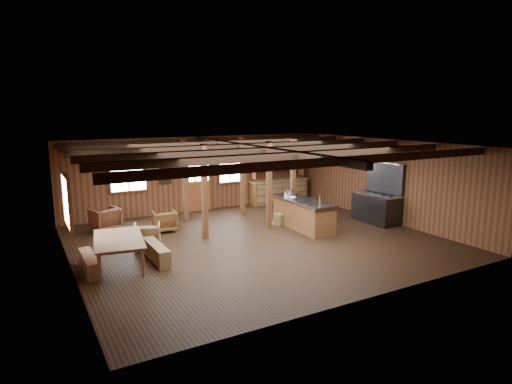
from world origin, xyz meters
TOP-DOWN VIEW (x-y plane):
  - room at (0.00, 0.00)m, footprint 10.04×9.04m
  - ceiling_joists at (0.00, 0.18)m, footprint 9.80×8.82m
  - timber_posts at (0.52, 2.08)m, footprint 3.95×2.35m
  - back_door at (0.00, 4.45)m, footprint 1.02×0.08m
  - window_back_left at (-2.60, 4.46)m, footprint 1.32×0.06m
  - window_back_right at (1.30, 4.46)m, footprint 1.02×0.06m
  - window_left at (-4.96, 0.50)m, footprint 0.14×1.24m
  - notice_boards at (-1.50, 4.46)m, footprint 1.08×0.03m
  - back_counter at (3.40, 4.20)m, footprint 2.55×0.60m
  - pendant_lamps at (-2.25, 1.00)m, footprint 1.86×2.36m
  - pot_rack at (2.97, 0.29)m, footprint 0.39×3.00m
  - kitchen_island at (1.96, 0.46)m, footprint 0.93×2.52m
  - step_stool at (1.55, 1.16)m, footprint 0.50×0.41m
  - commercial_range at (4.65, -0.13)m, footprint 0.86×1.68m
  - dining_table at (-3.90, -0.19)m, footprint 1.42×2.16m
  - bench_wall at (-4.65, -0.19)m, footprint 0.27×1.44m
  - bench_aisle at (-3.04, -0.19)m, footprint 0.29×1.55m
  - armchair_a at (-3.64, 3.31)m, footprint 0.97×0.98m
  - armchair_b at (-2.03, 2.33)m, footprint 0.75×0.77m
  - armchair_c at (-2.93, 1.01)m, footprint 0.89×0.90m
  - counter_pot at (2.02, 1.36)m, footprint 0.32×0.32m
  - bowl at (1.70, 0.72)m, footprint 0.33×0.33m

SIDE VIEW (x-z plane):
  - step_stool at x=1.55m, z-range 0.00..0.38m
  - bench_wall at x=-4.65m, z-range 0.00..0.40m
  - bench_aisle at x=-3.04m, z-range 0.00..0.43m
  - armchair_b at x=-2.03m, z-range 0.00..0.64m
  - armchair_c at x=-2.93m, z-range 0.00..0.66m
  - dining_table at x=-3.90m, z-range 0.00..0.71m
  - armchair_a at x=-3.64m, z-range 0.00..0.73m
  - kitchen_island at x=1.96m, z-range -0.12..1.08m
  - back_counter at x=3.40m, z-range -0.62..1.83m
  - commercial_range at x=4.65m, z-range -0.38..1.70m
  - back_door at x=0.00m, z-range -0.19..1.96m
  - bowl at x=1.70m, z-range 0.94..1.01m
  - counter_pot at x=2.02m, z-range 0.94..1.13m
  - room at x=0.00m, z-range -0.02..2.82m
  - timber_posts at x=0.52m, z-range 0.00..2.80m
  - window_back_left at x=-2.60m, z-range 0.94..2.26m
  - window_back_right at x=1.30m, z-range 0.94..2.26m
  - window_left at x=-4.96m, z-range 0.94..2.26m
  - notice_boards at x=-1.50m, z-range 1.19..2.09m
  - pendant_lamps at x=-2.25m, z-range 1.92..2.58m
  - pot_rack at x=2.97m, z-range 2.04..2.50m
  - ceiling_joists at x=0.00m, z-range 2.59..2.77m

